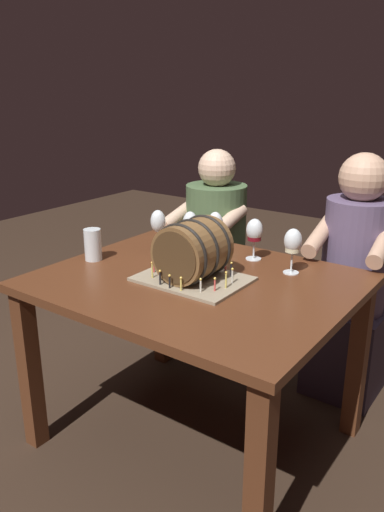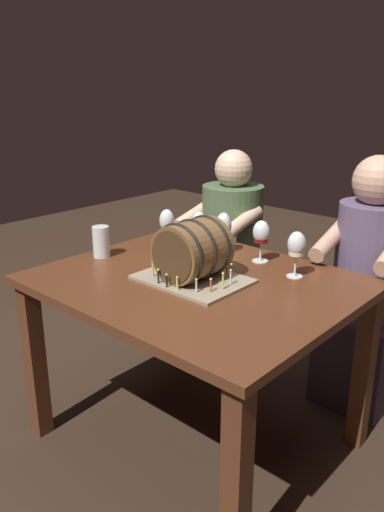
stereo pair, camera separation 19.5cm
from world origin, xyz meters
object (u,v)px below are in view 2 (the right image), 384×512
at_px(wine_glass_amber, 199,225).
at_px(wine_glass_rose, 224,228).
at_px(beer_pint, 101,242).
at_px(person_seated_right, 364,298).
at_px(barrel_cake, 192,252).
at_px(person_seated_left, 231,263).
at_px(wine_glass_white, 297,246).
at_px(wine_glass_empty, 167,222).
at_px(dining_table, 197,305).
at_px(wine_glass_red, 261,234).

xyz_separation_m(wine_glass_amber, wine_glass_rose, (0.11, 0.05, -0.00)).
xyz_separation_m(beer_pint, person_seated_right, (0.89, 0.80, -0.27)).
relative_size(barrel_cake, wine_glass_rose, 2.18).
xyz_separation_m(wine_glass_rose, person_seated_left, (-0.26, 0.40, -0.34)).
distance_m(wine_glass_amber, wine_glass_white, 0.51).
bearing_deg(beer_pint, wine_glass_empty, 59.19).
bearing_deg(dining_table, wine_glass_white, 45.17).
distance_m(barrel_cake, beer_pint, 0.50).
xyz_separation_m(dining_table, wine_glass_amber, (-0.23, 0.28, 0.23)).
bearing_deg(wine_glass_rose, wine_glass_empty, -146.91).
bearing_deg(wine_glass_amber, wine_glass_rose, 23.70).
distance_m(dining_table, wine_glass_rose, 0.42).
relative_size(wine_glass_empty, person_seated_right, 0.16).
bearing_deg(dining_table, beer_pint, -171.09).
bearing_deg(wine_glass_white, beer_pint, -155.34).
bearing_deg(person_seated_right, wine_glass_empty, -143.27).
distance_m(dining_table, wine_glass_empty, 0.46).
height_order(beer_pint, person_seated_left, person_seated_left).
bearing_deg(person_seated_right, dining_table, -118.12).
relative_size(barrel_cake, wine_glass_white, 2.21).
distance_m(wine_glass_empty, wine_glass_rose, 0.26).
relative_size(wine_glass_amber, beer_pint, 1.34).
bearing_deg(wine_glass_rose, barrel_cake, -70.62).
height_order(dining_table, person_seated_left, person_seated_left).
bearing_deg(wine_glass_amber, beer_pint, -126.86).
distance_m(dining_table, person_seated_right, 0.83).
xyz_separation_m(wine_glass_red, wine_glass_rose, (-0.19, -0.02, -0.00)).
relative_size(dining_table, wine_glass_red, 6.54).
xyz_separation_m(wine_glass_red, person_seated_left, (-0.45, 0.39, -0.34)).
bearing_deg(barrel_cake, wine_glass_rose, 109.38).
bearing_deg(wine_glass_empty, wine_glass_amber, 40.55).
relative_size(wine_glass_rose, person_seated_left, 0.16).
height_order(wine_glass_amber, person_seated_right, person_seated_right).
bearing_deg(barrel_cake, dining_table, 81.26).
distance_m(dining_table, wine_glass_amber, 0.43).
bearing_deg(wine_glass_amber, wine_glass_white, 0.11).
bearing_deg(wine_glass_amber, person_seated_left, 109.02).
distance_m(wine_glass_red, person_seated_right, 0.60).
bearing_deg(beer_pint, wine_glass_red, 36.52).
bearing_deg(beer_pint, wine_glass_amber, 53.14).
bearing_deg(beer_pint, person_seated_left, 82.24).
bearing_deg(wine_glass_amber, person_seated_right, 36.00).
relative_size(dining_table, wine_glass_white, 6.39).
xyz_separation_m(dining_table, person_seated_right, (0.39, 0.73, -0.09)).
bearing_deg(beer_pint, wine_glass_white, 24.66).
xyz_separation_m(wine_glass_empty, wine_glass_red, (0.41, 0.16, -0.01)).
xyz_separation_m(barrel_cake, wine_glass_rose, (-0.12, 0.35, 0.01)).
height_order(wine_glass_empty, wine_glass_rose, wine_glass_empty).
relative_size(wine_glass_amber, wine_glass_rose, 0.98).
relative_size(wine_glass_red, person_seated_left, 0.16).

